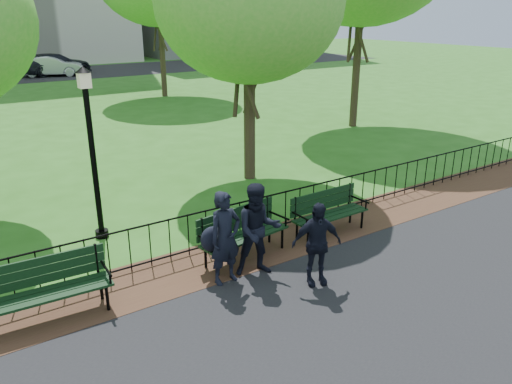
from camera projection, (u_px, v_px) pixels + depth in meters
ground at (272, 291)px, 8.75m from camera, size 120.00×120.00×0.00m
dirt_strip at (228, 257)px, 9.91m from camera, size 60.00×1.60×0.01m
iron_fence at (215, 226)px, 10.13m from camera, size 24.06×0.06×1.00m
park_bench_main at (229, 232)px, 9.44m from camera, size 2.08×0.84×1.08m
park_bench_left_a at (46, 283)px, 7.80m from camera, size 1.95×0.69×1.09m
park_bench_right_a at (328, 208)px, 10.83m from camera, size 1.83×0.59×1.03m
lamppost at (92, 149)px, 10.15m from camera, size 0.33×0.33×3.62m
tree_near_e at (249, 1)px, 12.99m from camera, size 5.01×5.01×6.99m
person_left at (225, 238)px, 8.75m from camera, size 0.66×0.46×1.71m
person_mid at (258, 230)px, 9.03m from camera, size 0.95×0.72×1.75m
person_right at (316, 244)px, 8.74m from camera, size 0.97×0.67×1.54m
sedan_silver at (52, 66)px, 36.72m from camera, size 4.64×2.89×1.44m
sedan_dark at (55, 64)px, 37.61m from camera, size 5.80×3.53×1.57m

